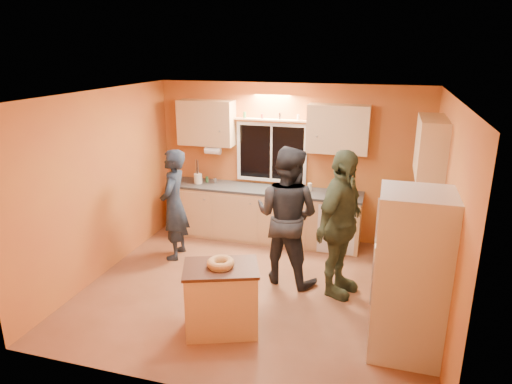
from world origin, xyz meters
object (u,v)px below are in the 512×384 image
(refrigerator, at_px, (410,275))
(person_left, at_px, (174,205))
(island, at_px, (222,298))
(person_center, at_px, (287,216))
(person_right, at_px, (340,224))

(refrigerator, bearing_deg, person_left, 156.71)
(island, relative_size, person_center, 0.51)
(person_left, xyz_separation_m, person_center, (1.81, -0.26, 0.11))
(refrigerator, height_order, island, refrigerator)
(refrigerator, distance_m, person_left, 3.68)
(refrigerator, relative_size, person_left, 1.05)
(refrigerator, height_order, person_right, person_right)
(person_left, relative_size, person_center, 0.89)
(person_right, bearing_deg, island, 154.91)
(person_left, bearing_deg, refrigerator, 59.02)
(person_left, bearing_deg, person_right, 72.91)
(refrigerator, bearing_deg, person_right, 128.76)
(island, distance_m, person_right, 1.79)
(island, distance_m, person_center, 1.55)
(island, bearing_deg, person_right, 25.54)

